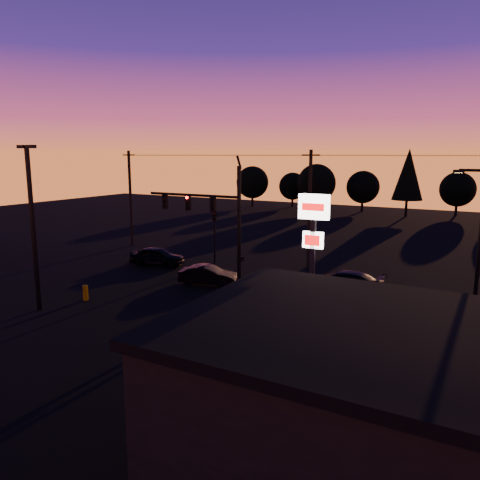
% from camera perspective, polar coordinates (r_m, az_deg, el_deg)
% --- Properties ---
extents(ground, '(120.00, 120.00, 0.00)m').
position_cam_1_polar(ground, '(25.89, -7.48, -9.20)').
color(ground, black).
rests_on(ground, ground).
extents(lane_arrow, '(1.20, 3.10, 0.01)m').
position_cam_1_polar(lane_arrow, '(26.89, -4.47, -8.37)').
color(lane_arrow, beige).
rests_on(lane_arrow, ground).
extents(traffic_signal_mast, '(6.79, 0.52, 8.58)m').
position_cam_1_polar(traffic_signal_mast, '(27.99, -2.98, 2.77)').
color(traffic_signal_mast, black).
rests_on(traffic_signal_mast, ground).
extents(secondary_signal, '(0.30, 0.31, 4.35)m').
position_cam_1_polar(secondary_signal, '(37.15, -3.15, 1.42)').
color(secondary_signal, black).
rests_on(secondary_signal, ground).
extents(parking_lot_light, '(1.25, 0.30, 9.14)m').
position_cam_1_polar(parking_lot_light, '(27.88, -24.01, 2.54)').
color(parking_lot_light, black).
rests_on(parking_lot_light, ground).
extents(pylon_sign, '(1.50, 0.28, 6.80)m').
position_cam_1_polar(pylon_sign, '(22.63, 8.91, 0.78)').
color(pylon_sign, black).
rests_on(pylon_sign, ground).
extents(streetlight, '(1.55, 0.35, 8.00)m').
position_cam_1_polar(streetlight, '(25.29, 27.02, -0.36)').
color(streetlight, black).
rests_on(streetlight, ground).
extents(utility_pole_0, '(1.40, 0.26, 9.00)m').
position_cam_1_polar(utility_pole_0, '(45.61, -13.21, 5.02)').
color(utility_pole_0, black).
rests_on(utility_pole_0, ground).
extents(utility_pole_1, '(1.40, 0.26, 9.00)m').
position_cam_1_polar(utility_pole_1, '(36.01, 8.47, 3.82)').
color(utility_pole_1, black).
rests_on(utility_pole_1, ground).
extents(power_wires, '(36.00, 1.22, 0.07)m').
position_cam_1_polar(power_wires, '(35.78, 8.64, 10.15)').
color(power_wires, black).
rests_on(power_wires, ground).
extents(store_building, '(12.40, 8.40, 4.25)m').
position_cam_1_polar(store_building, '(13.69, 19.39, -18.51)').
color(store_building, black).
rests_on(store_building, ground).
extents(bollard, '(0.31, 0.31, 0.92)m').
position_cam_1_polar(bollard, '(29.73, -18.31, -6.13)').
color(bollard, '#C08903').
rests_on(bollard, ground).
extents(tree_0, '(5.36, 5.36, 6.74)m').
position_cam_1_polar(tree_0, '(78.70, 1.53, 7.04)').
color(tree_0, black).
rests_on(tree_0, ground).
extents(tree_1, '(4.54, 4.54, 5.71)m').
position_cam_1_polar(tree_1, '(78.86, 6.43, 6.53)').
color(tree_1, black).
rests_on(tree_1, ground).
extents(tree_2, '(5.77, 5.78, 7.26)m').
position_cam_1_polar(tree_2, '(71.96, 9.30, 6.85)').
color(tree_2, black).
rests_on(tree_2, ground).
extents(tree_3, '(4.95, 4.95, 6.22)m').
position_cam_1_polar(tree_3, '(74.01, 14.76, 6.25)').
color(tree_3, black).
rests_on(tree_3, ground).
extents(tree_4, '(4.18, 4.18, 9.50)m').
position_cam_1_polar(tree_4, '(69.48, 19.83, 7.54)').
color(tree_4, black).
rests_on(tree_4, ground).
extents(tree_5, '(4.95, 4.95, 6.22)m').
position_cam_1_polar(tree_5, '(73.81, 25.00, 5.62)').
color(tree_5, black).
rests_on(tree_5, ground).
extents(car_left, '(4.62, 2.72, 1.47)m').
position_cam_1_polar(car_left, '(37.41, -10.06, -1.97)').
color(car_left, black).
rests_on(car_left, ground).
extents(car_mid, '(4.18, 2.39, 1.30)m').
position_cam_1_polar(car_mid, '(31.56, -3.90, -4.30)').
color(car_mid, black).
rests_on(car_mid, ground).
extents(car_right, '(5.22, 2.42, 1.48)m').
position_cam_1_polar(car_right, '(30.12, 12.37, -5.07)').
color(car_right, black).
rests_on(car_right, ground).
extents(suv_parked, '(4.65, 5.50, 1.40)m').
position_cam_1_polar(suv_parked, '(19.96, 7.11, -13.13)').
color(suv_parked, black).
rests_on(suv_parked, ground).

